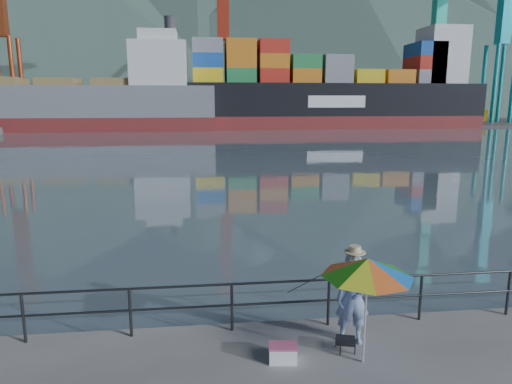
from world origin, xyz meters
TOP-DOWN VIEW (x-y plane):
  - harbor_water at (0.00, 130.00)m, footprint 500.00×280.00m
  - far_dock at (10.00, 93.00)m, footprint 200.00×40.00m
  - guardrail at (0.00, 1.70)m, footprint 22.00×0.06m
  - mountains at (38.82, 207.75)m, footprint 600.00×332.80m
  - port_cranes at (31.00, 84.00)m, footprint 116.00×28.00m
  - container_stacks at (37.58, 93.45)m, footprint 58.00×5.40m
  - fisherman at (3.27, 0.99)m, footprint 0.70×0.51m
  - beach_umbrella at (3.25, 0.28)m, footprint 1.86×1.86m
  - folding_stool at (3.05, 0.68)m, footprint 0.44×0.44m
  - cooler_bag at (1.83, 0.48)m, footprint 0.53×0.39m
  - fishing_rod at (2.63, 1.90)m, footprint 0.65×1.45m
  - bulk_carrier at (-20.00, 71.86)m, footprint 49.23×8.52m
  - container_ship at (25.14, 74.72)m, footprint 54.35×9.06m

SIDE VIEW (x-z plane):
  - harbor_water at x=0.00m, z-range 0.00..0.00m
  - far_dock at x=10.00m, z-range -0.20..0.20m
  - fishing_rod at x=2.63m, z-range -0.55..0.55m
  - folding_stool at x=3.05m, z-range 0.01..0.24m
  - cooler_bag at x=1.83m, z-range 0.00..0.28m
  - guardrail at x=0.00m, z-range 0.01..1.03m
  - fisherman at x=3.27m, z-range 0.00..1.79m
  - beach_umbrella at x=3.25m, z-range 0.81..2.76m
  - container_stacks at x=37.58m, z-range -1.02..6.78m
  - bulk_carrier at x=-20.00m, z-range -3.09..11.41m
  - container_ship at x=25.14m, z-range -3.17..14.93m
  - port_cranes at x=31.00m, z-range -3.20..35.20m
  - mountains at x=38.82m, z-range -4.45..75.55m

